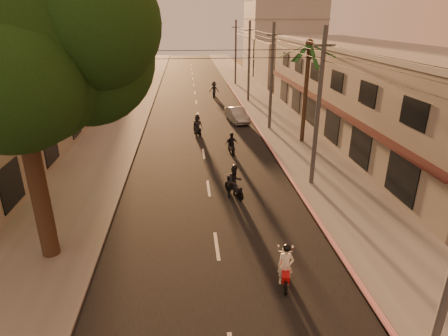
{
  "coord_description": "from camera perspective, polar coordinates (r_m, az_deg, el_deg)",
  "views": [
    {
      "loc": [
        -1.07,
        -11.95,
        9.4
      ],
      "look_at": [
        0.81,
        6.89,
        1.72
      ],
      "focal_mm": 30.0,
      "sensor_mm": 36.0,
      "label": 1
    }
  ],
  "objects": [
    {
      "name": "curb_stripe",
      "position": [
        29.17,
        6.84,
        3.33
      ],
      "size": [
        0.2,
        60.0,
        0.2
      ],
      "primitive_type": "cube",
      "color": "red",
      "rests_on": "ground"
    },
    {
      "name": "scooter_mid_b",
      "position": [
        27.39,
        1.15,
        3.64
      ],
      "size": [
        1.0,
        1.66,
        1.63
      ],
      "rotation": [
        0.0,
        0.0,
        0.14
      ],
      "color": "black",
      "rests_on": "ground"
    },
    {
      "name": "sidewalk_right",
      "position": [
        34.37,
        9.02,
        6.04
      ],
      "size": [
        5.0,
        140.0,
        0.12
      ],
      "primitive_type": "cube",
      "color": "slate",
      "rests_on": "ground"
    },
    {
      "name": "filler_left_near",
      "position": [
        48.27,
        -21.65,
        12.0
      ],
      "size": [
        8.0,
        14.0,
        4.4
      ],
      "primitive_type": "cube",
      "color": "gray",
      "rests_on": "ground"
    },
    {
      "name": "parked_car",
      "position": [
        36.18,
        1.98,
        8.11
      ],
      "size": [
        2.86,
        4.58,
        1.34
      ],
      "primitive_type": "imported",
      "rotation": [
        0.0,
        0.0,
        0.18
      ],
      "color": "gray",
      "rests_on": "ground"
    },
    {
      "name": "scooter_red",
      "position": [
        14.58,
        9.36,
        -14.57
      ],
      "size": [
        0.82,
        1.75,
        1.74
      ],
      "rotation": [
        0.0,
        0.0,
        -0.2
      ],
      "color": "black",
      "rests_on": "ground"
    },
    {
      "name": "scooter_mid_a",
      "position": [
        20.78,
        1.63,
        -2.16
      ],
      "size": [
        1.36,
        1.83,
        1.91
      ],
      "rotation": [
        0.0,
        0.0,
        0.4
      ],
      "color": "black",
      "rests_on": "ground"
    },
    {
      "name": "filler_left_far",
      "position": [
        65.51,
        -17.75,
        15.93
      ],
      "size": [
        8.0,
        14.0,
        7.0
      ],
      "primitive_type": "cube",
      "color": "gray",
      "rests_on": "ground"
    },
    {
      "name": "road",
      "position": [
        33.32,
        -3.64,
        5.67
      ],
      "size": [
        10.0,
        140.0,
        0.02
      ],
      "primitive_type": "cube",
      "color": "black",
      "rests_on": "ground"
    },
    {
      "name": "filler_right",
      "position": [
        59.25,
        9.43,
        15.6
      ],
      "size": [
        8.0,
        14.0,
        6.0
      ],
      "primitive_type": "cube",
      "color": "gray",
      "rests_on": "ground"
    },
    {
      "name": "shophouse_row",
      "position": [
        33.99,
        21.04,
        10.91
      ],
      "size": [
        8.8,
        34.2,
        7.3
      ],
      "color": "gray",
      "rests_on": "ground"
    },
    {
      "name": "broadleaf_tree",
      "position": [
        15.17,
        -28.31,
        16.1
      ],
      "size": [
        9.6,
        8.7,
        12.1
      ],
      "color": "black",
      "rests_on": "ground"
    },
    {
      "name": "utility_poles",
      "position": [
        32.89,
        7.43,
        16.92
      ],
      "size": [
        1.2,
        48.26,
        9.0
      ],
      "color": "#38383A",
      "rests_on": "ground"
    },
    {
      "name": "scooter_far_a",
      "position": [
        32.03,
        -4.07,
        6.48
      ],
      "size": [
        1.12,
        1.77,
        1.79
      ],
      "rotation": [
        0.0,
        0.0,
        0.29
      ],
      "color": "black",
      "rests_on": "ground"
    },
    {
      "name": "scooter_far_b",
      "position": [
        47.58,
        -1.53,
        11.8
      ],
      "size": [
        1.41,
        2.01,
        1.99
      ],
      "rotation": [
        0.0,
        0.0,
        -0.14
      ],
      "color": "black",
      "rests_on": "ground"
    },
    {
      "name": "palm_tree",
      "position": [
        29.47,
        12.84,
        17.19
      ],
      "size": [
        5.0,
        5.0,
        8.2
      ],
      "color": "black",
      "rests_on": "ground"
    },
    {
      "name": "ground",
      "position": [
        15.24,
        -0.48,
        -16.0
      ],
      "size": [
        160.0,
        160.0,
        0.0
      ],
      "primitive_type": "plane",
      "color": "#383023",
      "rests_on": "ground"
    },
    {
      "name": "sidewalk_left",
      "position": [
        33.9,
        -16.46,
        5.18
      ],
      "size": [
        5.0,
        140.0,
        0.12
      ],
      "primitive_type": "cube",
      "color": "slate",
      "rests_on": "ground"
    }
  ]
}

